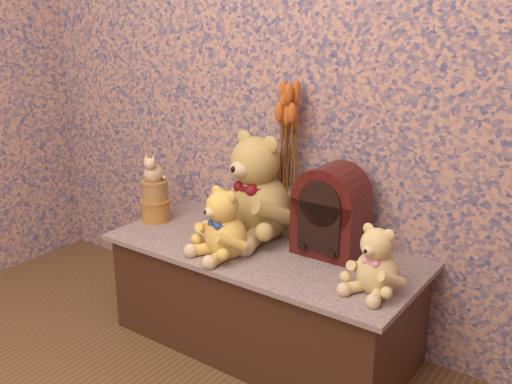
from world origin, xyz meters
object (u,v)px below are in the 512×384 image
ceramic_vase (284,211)px  teddy_large (259,181)px  cathedral_radio (331,210)px  cat_figurine (153,167)px  teddy_small (378,256)px  biscuit_tin_lower (156,210)px  teddy_medium (225,219)px

ceramic_vase → teddy_large: bearing=-133.2°
cathedral_radio → cat_figurine: bearing=-170.7°
teddy_small → cathedral_radio: 0.33m
teddy_small → cat_figurine: bearing=-173.6°
biscuit_tin_lower → ceramic_vase: bearing=21.5°
cathedral_radio → biscuit_tin_lower: 0.80m
teddy_large → biscuit_tin_lower: teddy_large is taller
teddy_medium → teddy_small: (0.58, 0.06, -0.02)m
cathedral_radio → cat_figurine: 0.80m
biscuit_tin_lower → cat_figurine: size_ratio=1.02×
ceramic_vase → biscuit_tin_lower: size_ratio=1.44×
teddy_medium → ceramic_vase: 0.33m
teddy_large → biscuit_tin_lower: size_ratio=3.59×
teddy_large → ceramic_vase: bearing=56.1°
cathedral_radio → cat_figurine: (-0.78, -0.14, 0.07)m
teddy_large → teddy_medium: (0.02, -0.24, -0.09)m
teddy_medium → biscuit_tin_lower: 0.50m
teddy_medium → cat_figurine: size_ratio=2.27×
ceramic_vase → biscuit_tin_lower: 0.57m
biscuit_tin_lower → teddy_small: bearing=-2.6°
teddy_large → cathedral_radio: 0.33m
teddy_medium → teddy_small: 0.58m
teddy_small → ceramic_vase: (-0.53, 0.26, -0.03)m
teddy_large → teddy_small: teddy_large is taller
cat_figurine → ceramic_vase: bearing=0.7°
cat_figurine → teddy_large: bearing=-4.8°
teddy_small → cat_figurine: cat_figurine is taller
cathedral_radio → biscuit_tin_lower: bearing=-170.7°
cat_figurine → teddy_medium: bearing=-33.7°
cathedral_radio → ceramic_vase: (-0.25, 0.07, -0.08)m
cat_figurine → teddy_small: bearing=-23.4°
teddy_small → biscuit_tin_lower: bearing=-173.6°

